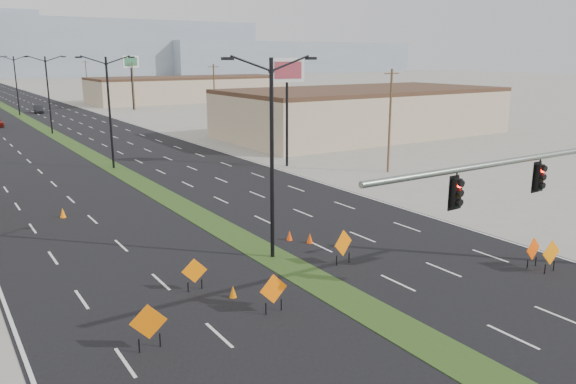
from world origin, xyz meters
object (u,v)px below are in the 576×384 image
streetlight_1 (109,109)px  construction_sign_2 (194,272)px  construction_sign_3 (343,244)px  pole_sign_east_near (287,78)px  streetlight_3 (16,84)px  cone_3 (63,213)px  car_mid (38,109)px  cone_2 (290,236)px  construction_sign_5 (551,254)px  cone_1 (310,238)px  pole_sign_east_far (131,66)px  signal_mast (563,182)px  cone_0 (233,292)px  construction_sign_4 (533,250)px  construction_sign_0 (148,323)px  construction_sign_1 (274,290)px  streetlight_0 (272,153)px  streetlight_2 (48,92)px

streetlight_1 → construction_sign_2: streetlight_1 is taller
construction_sign_3 → pole_sign_east_near: size_ratio=0.18×
streetlight_3 → cone_3: streetlight_3 is taller
streetlight_3 → car_mid: 6.62m
cone_2 → pole_sign_east_near: size_ratio=0.06×
construction_sign_5 → cone_1: 12.08m
construction_sign_5 → pole_sign_east_far: size_ratio=0.16×
signal_mast → construction_sign_3: bearing=130.3°
construction_sign_2 → cone_2: bearing=40.5°
signal_mast → pole_sign_east_near: bearing=79.8°
cone_0 → cone_1: cone_1 is taller
construction_sign_4 → pole_sign_east_far: bearing=79.0°
construction_sign_0 → cone_0: construction_sign_0 is taller
cone_1 → pole_sign_east_far: pole_sign_east_far is taller
construction_sign_0 → construction_sign_1: size_ratio=1.05×
cone_1 → streetlight_0: bearing=-164.8°
construction_sign_0 → cone_2: bearing=48.8°
construction_sign_1 → cone_1: size_ratio=2.82×
streetlight_0 → construction_sign_4: bearing=-39.3°
streetlight_3 → construction_sign_4: 92.74m
construction_sign_5 → cone_0: (-13.97, 5.69, -0.68)m
car_mid → construction_sign_1: bearing=-88.6°
streetlight_3 → construction_sign_1: size_ratio=6.04×
streetlight_3 → construction_sign_5: (9.98, -92.98, -4.46)m
signal_mast → streetlight_3: streetlight_3 is taller
car_mid → cone_0: bearing=-89.1°
streetlight_1 → pole_sign_east_near: 16.22m
construction_sign_2 → construction_sign_5: 16.70m
construction_sign_2 → pole_sign_east_far: pole_sign_east_far is taller
construction_sign_5 → cone_2: size_ratio=2.83×
streetlight_0 → cone_2: bearing=39.1°
streetlight_3 → pole_sign_east_far: 20.21m
construction_sign_1 → cone_3: 19.41m
streetlight_3 → cone_1: bearing=-88.0°
construction_sign_1 → construction_sign_4: bearing=-10.9°
car_mid → pole_sign_east_near: (10.42, -66.70, 7.40)m
streetlight_1 → cone_2: streetlight_1 is taller
streetlight_2 → pole_sign_east_far: size_ratio=0.99×
cone_3 → streetlight_1: bearing=62.8°
construction_sign_1 → construction_sign_2: 4.16m
construction_sign_0 → cone_0: 5.12m
signal_mast → car_mid: 97.17m
streetlight_2 → construction_sign_3: (2.40, -58.75, -4.37)m
construction_sign_3 → cone_2: construction_sign_3 is taller
cone_0 → pole_sign_east_far: (24.00, 87.08, 8.00)m
streetlight_1 → construction_sign_3: streetlight_1 is taller
streetlight_2 → construction_sign_2: streetlight_2 is taller
signal_mast → construction_sign_4: signal_mast is taller
construction_sign_3 → construction_sign_5: size_ratio=1.10×
construction_sign_0 → cone_1: size_ratio=2.95×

